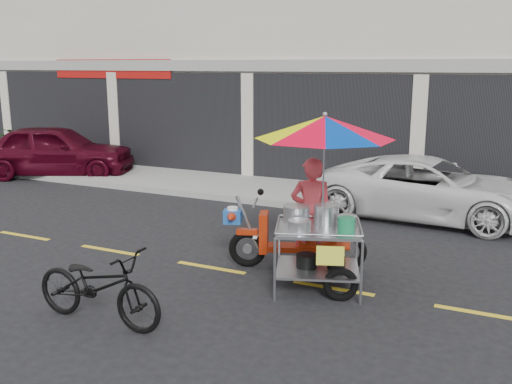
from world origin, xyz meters
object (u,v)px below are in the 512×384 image
at_px(white_pickup, 428,188).
at_px(food_vendor_rig, 317,176).
at_px(near_bicycle, 98,286).
at_px(maroon_sedan, 55,150).

relative_size(white_pickup, food_vendor_rig, 1.55).
relative_size(near_bicycle, food_vendor_rig, 0.63).
height_order(maroon_sedan, food_vendor_rig, food_vendor_rig).
xyz_separation_m(maroon_sedan, food_vendor_rig, (9.39, -4.51, 0.84)).
relative_size(maroon_sedan, white_pickup, 0.96).
xyz_separation_m(white_pickup, near_bicycle, (-2.87, -6.80, -0.15)).
height_order(white_pickup, food_vendor_rig, food_vendor_rig).
bearing_deg(maroon_sedan, white_pickup, -115.75).
bearing_deg(food_vendor_rig, maroon_sedan, 135.01).
relative_size(maroon_sedan, near_bicycle, 2.36).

